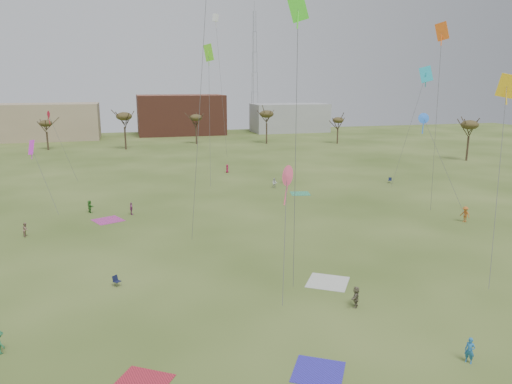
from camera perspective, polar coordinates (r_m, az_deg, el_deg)
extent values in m
plane|color=#344B17|center=(37.70, 4.88, -12.17)|extent=(260.00, 260.00, 0.00)
imported|color=#2266A0|center=(31.83, 23.94, -16.74)|extent=(0.63, 0.68, 1.56)
imported|color=#94705E|center=(56.46, -25.56, -4.02)|extent=(0.65, 0.78, 1.48)
imported|color=#665F49|center=(36.35, 11.72, -12.02)|extent=(1.24, 1.45, 1.58)
imported|color=#B35C21|center=(61.05, 23.47, -2.43)|extent=(1.03, 1.36, 1.86)
imported|color=#8B3A72|center=(61.06, -14.52, -1.91)|extent=(0.49, 0.94, 1.54)
imported|color=silver|center=(74.03, 2.21, 1.06)|extent=(0.91, 0.81, 1.54)
imported|color=#317527|center=(63.58, -19.04, -1.62)|extent=(1.08, 1.49, 1.56)
imported|color=maroon|center=(86.76, -3.42, 2.78)|extent=(0.70, 0.85, 1.50)
imported|color=#21399B|center=(77.70, 3.33, 1.65)|extent=(0.78, 1.15, 1.65)
cube|color=#322AB9|center=(29.17, 7.38, -20.34)|extent=(3.80, 3.80, 0.03)
cube|color=silver|center=(40.38, 8.47, -10.50)|extent=(4.38, 4.38, 0.03)
cube|color=#AF3589|center=(59.54, -17.08, -3.22)|extent=(4.05, 4.05, 0.03)
cube|color=#379769|center=(70.70, 5.23, -0.19)|extent=(3.21, 3.21, 0.03)
cube|color=#121734|center=(40.60, -16.08, -10.11)|extent=(0.71, 0.71, 0.04)
cube|color=#121734|center=(40.68, -16.32, -9.73)|extent=(0.46, 0.43, 0.44)
cube|color=#151C3B|center=(80.67, 15.53, 1.32)|extent=(0.70, 0.70, 0.04)
cube|color=#151C3B|center=(80.85, 15.56, 1.51)|extent=(0.48, 0.40, 0.44)
cube|color=#47E528|center=(34.35, 5.00, 20.75)|extent=(0.80, 0.80, 1.58)
cube|color=#47E528|center=(34.28, 4.98, 19.84)|extent=(0.08, 0.08, 1.42)
cylinder|color=#4C4C51|center=(34.34, 4.69, 4.21)|extent=(0.09, 0.19, 19.76)
cone|color=#FF5077|center=(34.26, 3.67, 1.96)|extent=(1.49, 0.11, 1.49)
cube|color=#FF5077|center=(34.46, 3.65, 0.41)|extent=(0.08, 0.08, 2.44)
cylinder|color=#4C4C51|center=(33.89, 3.41, -5.64)|extent=(1.19, 2.84, 8.57)
cube|color=orange|center=(58.13, 21.12, 17.28)|extent=(0.95, 0.95, 1.86)
cube|color=orange|center=(58.07, 21.06, 16.65)|extent=(0.08, 0.08, 1.67)
cylinder|color=#4C4C51|center=(58.99, 20.48, 7.34)|extent=(1.39, 1.32, 20.32)
cube|color=yellow|center=(43.41, 27.52, 11.05)|extent=(0.93, 0.93, 1.82)
cube|color=yellow|center=(43.42, 27.43, 10.21)|extent=(0.08, 0.08, 1.64)
cylinder|color=#4C4C51|center=(41.17, 26.68, 0.76)|extent=(3.77, 4.65, 14.73)
cylinder|color=#4C4C51|center=(44.79, -6.62, 10.69)|extent=(2.14, 1.50, 26.77)
cone|color=blue|center=(60.63, 19.20, 8.24)|extent=(1.25, 0.09, 1.25)
cube|color=blue|center=(60.69, 19.14, 7.49)|extent=(0.08, 0.08, 2.05)
cylinder|color=#4C4C51|center=(60.23, 21.33, 2.83)|extent=(3.20, 4.82, 10.88)
cube|color=#CB23CA|center=(61.56, -25.01, 4.81)|extent=(0.87, 0.87, 1.70)
cube|color=#CB23CA|center=(61.63, -24.96, 4.26)|extent=(0.08, 0.08, 1.53)
cylinder|color=#4C4C51|center=(60.88, -23.65, 1.19)|extent=(2.62, 2.22, 7.68)
cube|color=#6EE025|center=(74.13, -5.62, 16.07)|extent=(1.22, 1.22, 2.39)
cube|color=#6EE025|center=(74.08, -5.60, 15.42)|extent=(0.08, 0.08, 2.15)
cylinder|color=#4C4C51|center=(72.01, -5.50, 8.51)|extent=(0.92, 4.37, 19.23)
cone|color=#B41329|center=(79.13, -23.33, 8.43)|extent=(1.04, 0.08, 1.04)
cube|color=#B41329|center=(79.18, -23.29, 7.96)|extent=(0.08, 0.08, 1.70)
cylinder|color=#4C4C51|center=(79.24, -21.81, 4.81)|extent=(3.41, 0.35, 10.33)
cube|color=teal|center=(72.30, 19.44, 12.98)|extent=(1.12, 1.12, 2.20)
cube|color=teal|center=(72.29, 19.40, 12.38)|extent=(0.08, 0.08, 1.98)
cylinder|color=#4C4C51|center=(72.51, 17.52, 6.75)|extent=(3.23, 1.86, 16.06)
cube|color=silver|center=(99.02, -4.81, 19.84)|extent=(0.80, 0.80, 1.37)
cube|color=silver|center=(98.92, -4.80, 19.38)|extent=(0.08, 0.08, 2.05)
cylinder|color=#4C4C51|center=(98.41, -4.10, 11.99)|extent=(1.92, 0.16, 27.10)
cylinder|color=#3A2B1E|center=(126.09, -23.41, 5.56)|extent=(0.40, 0.40, 4.32)
ellipsoid|color=#473D1E|center=(125.70, -23.58, 7.45)|extent=(3.02, 3.02, 1.58)
cylinder|color=#3A2B1E|center=(120.75, -15.18, 6.15)|extent=(0.40, 0.40, 5.40)
ellipsoid|color=#473D1E|center=(120.29, -15.32, 8.62)|extent=(3.78, 3.78, 1.98)
cylinder|color=#3A2B1E|center=(128.01, -7.06, 6.69)|extent=(0.40, 0.40, 4.68)
ellipsoid|color=#473D1E|center=(127.61, -7.11, 8.71)|extent=(3.28, 3.28, 1.72)
cylinder|color=#3A2B1E|center=(127.89, 1.26, 6.92)|extent=(0.40, 0.40, 5.28)
ellipsoid|color=#473D1E|center=(127.46, 1.27, 9.20)|extent=(3.70, 3.70, 1.94)
cylinder|color=#3A2B1E|center=(129.58, 9.60, 6.58)|extent=(0.40, 0.40, 4.20)
ellipsoid|color=#473D1E|center=(129.21, 9.67, 8.37)|extent=(2.94, 2.94, 1.54)
cylinder|color=#3A2B1E|center=(108.86, 23.70, 4.73)|extent=(0.40, 0.40, 5.04)
ellipsoid|color=#473D1E|center=(108.37, 23.93, 7.27)|extent=(3.53, 3.53, 1.85)
cube|color=#937F60|center=(149.22, -24.22, 7.57)|extent=(32.00, 14.00, 10.00)
cube|color=brown|center=(153.28, -8.88, 9.02)|extent=(26.00, 16.00, 12.00)
cube|color=gray|center=(159.16, 3.98, 8.74)|extent=(24.00, 12.00, 9.00)
cylinder|color=#9EA3A8|center=(162.78, 0.11, 13.97)|extent=(0.16, 0.16, 38.00)
cylinder|color=#9EA3A8|center=(163.18, -0.43, 13.96)|extent=(0.16, 0.16, 38.00)
cylinder|color=#9EA3A8|center=(161.68, -0.29, 13.97)|extent=(0.16, 0.16, 38.00)
cylinder|color=#9EA3A8|center=(164.22, -0.21, 21.14)|extent=(0.10, 0.10, 3.00)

